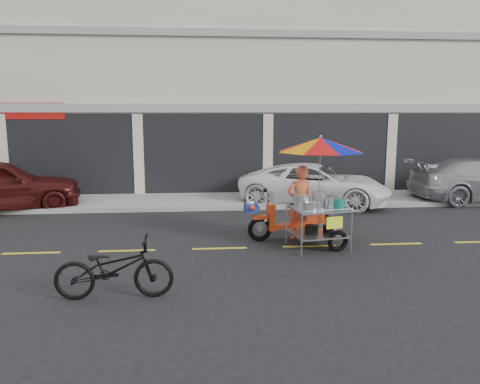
{
  "coord_description": "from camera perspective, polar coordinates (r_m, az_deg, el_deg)",
  "views": [
    {
      "loc": [
        -2.42,
        -9.9,
        2.94
      ],
      "look_at": [
        -1.5,
        0.6,
        1.15
      ],
      "focal_mm": 35.0,
      "sensor_mm": 36.0,
      "label": 1
    }
  ],
  "objects": [
    {
      "name": "sidewalk",
      "position": [
        15.85,
        3.86,
        -0.8
      ],
      "size": [
        45.0,
        3.0,
        0.15
      ],
      "primitive_type": "cube",
      "color": "gray",
      "rests_on": "ground"
    },
    {
      "name": "ground",
      "position": [
        10.6,
        8.44,
        -6.56
      ],
      "size": [
        90.0,
        90.0,
        0.0
      ],
      "primitive_type": "plane",
      "color": "black"
    },
    {
      "name": "food_vendor_rig",
      "position": [
        10.51,
        8.72,
        1.95
      ],
      "size": [
        2.69,
        2.18,
        2.48
      ],
      "rotation": [
        0.0,
        0.0,
        0.17
      ],
      "color": "black",
      "rests_on": "ground"
    },
    {
      "name": "centerline",
      "position": [
        10.6,
        8.44,
        -6.54
      ],
      "size": [
        42.0,
        0.1,
        0.01
      ],
      "primitive_type": "cube",
      "color": "gold",
      "rests_on": "ground"
    },
    {
      "name": "near_bicycle",
      "position": [
        7.79,
        -15.1,
        -9.0
      ],
      "size": [
        1.89,
        0.69,
        0.98
      ],
      "primitive_type": "imported",
      "rotation": [
        0.0,
        0.0,
        1.59
      ],
      "color": "black",
      "rests_on": "ground"
    },
    {
      "name": "shophouse_block",
      "position": [
        21.18,
        9.56,
        13.02
      ],
      "size": [
        36.0,
        8.11,
        10.4
      ],
      "color": "beige",
      "rests_on": "ground"
    },
    {
      "name": "white_pickup",
      "position": [
        15.23,
        9.1,
        0.92
      ],
      "size": [
        5.25,
        3.82,
        1.33
      ],
      "primitive_type": "imported",
      "rotation": [
        0.0,
        0.0,
        1.19
      ],
      "color": "white",
      "rests_on": "ground"
    }
  ]
}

